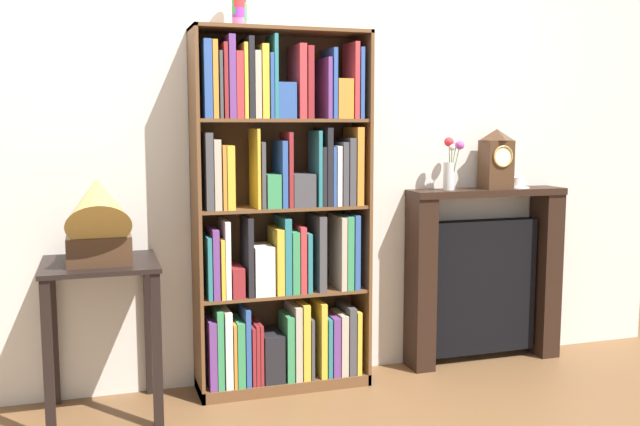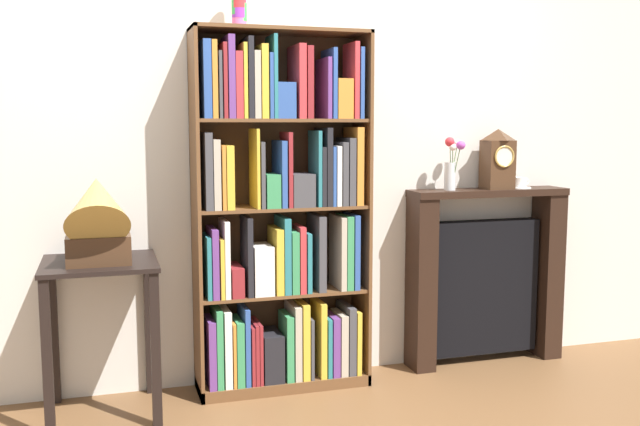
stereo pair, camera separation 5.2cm
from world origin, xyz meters
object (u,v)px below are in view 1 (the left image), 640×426
Objects in this scene: side_table_left at (101,302)px; fireplace_mantel at (483,277)px; cup_stack at (239,2)px; teacup_with_saucer at (517,183)px; flower_vase at (451,163)px; bookshelf at (281,228)px; mantel_clock at (496,159)px; gramophone at (98,218)px.

fireplace_mantel reaches higher than side_table_left.
teacup_with_saucer is (1.66, 0.02, -0.96)m from cup_stack.
flower_vase is (-0.24, -0.03, 0.68)m from fireplace_mantel.
flower_vase reaches higher than teacup_with_saucer.
bookshelf reaches higher than teacup_with_saucer.
mantel_clock reaches higher than fireplace_mantel.
gramophone is (-0.92, -0.18, 0.11)m from bookshelf.
side_table_left is at bearing -175.71° from flower_vase.
fireplace_mantel is at bearing 3.00° from bookshelf.
mantel_clock reaches higher than teacup_with_saucer.
fireplace_mantel is 0.59m from teacup_with_saucer.
bookshelf is 1.07m from flower_vase.
gramophone is at bearing -90.00° from side_table_left.
side_table_left is 5.17× the size of teacup_with_saucer.
bookshelf is at bearing -177.88° from flower_vase.
flower_vase is 2.05× the size of teacup_with_saucer.
mantel_clock is (1.51, 0.02, -0.81)m from cup_stack.
gramophone reaches higher than teacup_with_saucer.
cup_stack is 0.24× the size of fireplace_mantel.
bookshelf reaches higher than side_table_left.
flower_vase is at bearing -178.14° from mantel_clock.
fireplace_mantel is 7.03× the size of teacup_with_saucer.
cup_stack reaches higher than side_table_left.
teacup_with_saucer is at bearing 3.78° from side_table_left.
side_table_left is at bearing 90.00° from gramophone.
flower_vase is (1.93, 0.15, 0.63)m from side_table_left.
side_table_left is 2.19× the size of mantel_clock.
bookshelf reaches higher than gramophone.
bookshelf is 1.83× the size of fireplace_mantel.
bookshelf is at bearing 6.66° from side_table_left.
cup_stack is at bearing -178.41° from fireplace_mantel.
fireplace_mantel is at bearing 6.37° from gramophone.
flower_vase is at bearing 2.12° from bookshelf.
fireplace_mantel is (2.18, 0.24, -0.47)m from gramophone.
bookshelf is 0.97m from side_table_left.
bookshelf is 1.17m from cup_stack.
gramophone is 0.49× the size of fireplace_mantel.
teacup_with_saucer is at bearing 1.95° from bookshelf.
cup_stack is at bearing 10.49° from side_table_left.
mantel_clock is (2.23, 0.15, 0.64)m from side_table_left.
mantel_clock is at bearing 0.82° from cup_stack.
gramophone reaches higher than fireplace_mantel.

